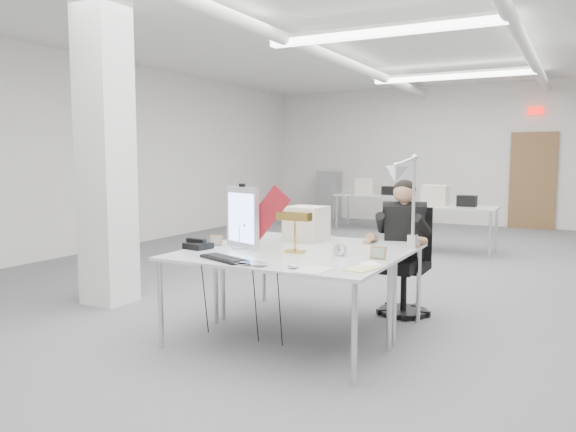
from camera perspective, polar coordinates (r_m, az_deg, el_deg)
name	(u,v)px	position (r m, az deg, el deg)	size (l,w,h in m)	color
room_shell	(384,146)	(6.83, 9.69, 7.07)	(10.04, 14.04, 3.24)	#5B5B5E
desk_main	(274,260)	(4.50, -1.46, -4.44)	(1.80, 0.90, 0.03)	silver
desk_second	(320,244)	(5.29, 3.29, -2.87)	(1.80, 0.90, 0.03)	silver
bg_desk_a	(447,207)	(9.60, 15.83, 0.90)	(1.60, 0.80, 0.03)	silver
bg_desk_b	(375,195)	(12.25, 8.79, 2.11)	(1.60, 0.80, 0.03)	silver
filing_cabinet	(329,195)	(14.22, 4.19, 2.12)	(0.45, 0.55, 1.20)	gray
office_chair	(404,256)	(5.65, 11.73, -4.00)	(0.58, 0.58, 1.18)	black
seated_person	(404,225)	(5.56, 11.66, -0.91)	(0.43, 0.53, 0.80)	black
monitor	(242,218)	(4.97, -4.66, -0.16)	(0.44, 0.04, 0.54)	silver
pennant	(267,213)	(4.80, -2.18, 0.29)	(0.48, 0.01, 0.20)	maroon
keyboard	(224,259)	(4.43, -6.50, -4.33)	(0.47, 0.16, 0.02)	black
laptop	(247,264)	(4.20, -4.21, -4.87)	(0.29, 0.19, 0.02)	silver
mouse	(293,266)	(4.07, 0.50, -5.12)	(0.09, 0.06, 0.04)	#B3B3B8
bankers_lamp	(295,233)	(4.73, 0.72, -1.78)	(0.29, 0.11, 0.32)	#B98D39
desk_phone	(198,246)	(5.01, -9.12, -3.00)	(0.21, 0.19, 0.05)	black
picture_frame_left	(216,240)	(5.15, -7.30, -2.45)	(0.13, 0.01, 0.10)	#B87C4F
picture_frame_right	(378,253)	(4.49, 9.14, -3.70)	(0.13, 0.01, 0.10)	#A57C47
desk_clock	(340,250)	(4.60, 5.30, -3.44)	(0.11, 0.11, 0.03)	#A5A5A9
paper_stack_a	(314,270)	(4.02, 2.68, -5.49)	(0.21, 0.29, 0.01)	beige
paper_stack_b	(361,269)	(4.08, 7.46, -5.34)	(0.17, 0.24, 0.01)	#D7C681
paper_stack_c	(370,264)	(4.28, 8.32, -4.84)	(0.18, 0.12, 0.01)	white
beige_monitor	(306,224)	(5.39, 1.89, -0.79)	(0.35, 0.33, 0.33)	beige
architect_lamp	(406,203)	(4.81, 11.86, 1.31)	(0.22, 0.65, 0.84)	silver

